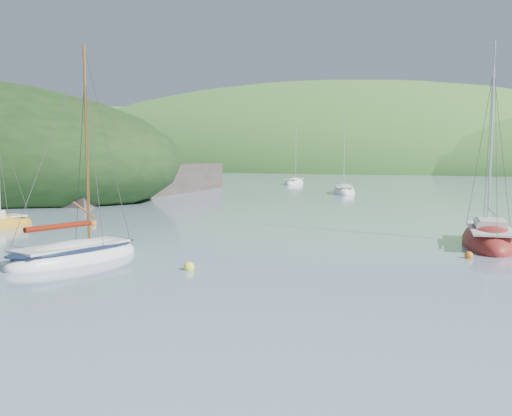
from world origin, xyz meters
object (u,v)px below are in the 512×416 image
at_px(distant_sloop_c, 294,183).
at_px(daysailer_white, 75,256).
at_px(distant_sloop_a, 344,192).
at_px(sloop_red, 489,241).

bearing_deg(distant_sloop_c, daysailer_white, -82.06).
relative_size(distant_sloop_a, distant_sloop_c, 1.10).
bearing_deg(sloop_red, distant_sloop_a, 109.05).
bearing_deg(daysailer_white, sloop_red, 48.22).
xyz_separation_m(sloop_red, distant_sloop_c, (-33.50, 52.44, -0.05)).
relative_size(sloop_red, distant_sloop_a, 1.07).
distance_m(sloop_red, distant_sloop_c, 62.23).
relative_size(sloop_red, distant_sloop_c, 1.17).
distance_m(distant_sloop_a, distant_sloop_c, 22.62).
height_order(daysailer_white, distant_sloop_c, daysailer_white).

